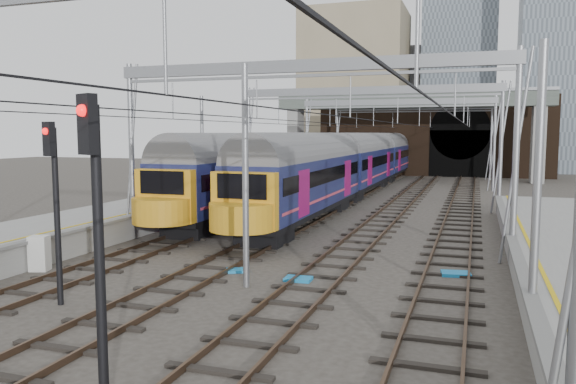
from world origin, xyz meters
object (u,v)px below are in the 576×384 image
(signal_near_centre, at_px, (96,219))
(relay_cabinet, at_px, (39,253))
(signal_near_left, at_px, (54,192))
(train_main, at_px, (379,158))
(train_second, at_px, (317,161))

(signal_near_centre, xyz_separation_m, relay_cabinet, (-8.51, 7.83, -2.80))
(signal_near_left, height_order, relay_cabinet, signal_near_left)
(signal_near_left, bearing_deg, relay_cabinet, 156.74)
(train_main, xyz_separation_m, signal_near_left, (-2.31, -41.00, 0.72))
(signal_near_centre, bearing_deg, relay_cabinet, 161.62)
(train_second, bearing_deg, signal_near_centre, -79.98)
(train_main, height_order, signal_near_left, signal_near_left)
(signal_near_left, bearing_deg, train_second, 111.18)
(train_main, xyz_separation_m, train_second, (-4.00, -7.77, -0.01))
(train_second, bearing_deg, signal_near_left, -87.09)
(train_main, bearing_deg, signal_near_left, -93.22)
(train_second, xyz_separation_m, signal_near_centre, (6.71, -37.97, 0.90))
(relay_cabinet, bearing_deg, train_second, 69.55)
(train_main, distance_m, signal_near_left, 41.07)
(signal_near_left, height_order, signal_near_centre, signal_near_centre)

